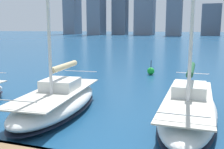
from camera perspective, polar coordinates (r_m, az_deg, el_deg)
name	(u,v)px	position (r m, az deg, el deg)	size (l,w,h in m)	color
city_skyline	(161,1)	(168.48, 10.72, 15.52)	(171.77, 25.16, 52.61)	slate
sailboat_forest	(188,107)	(13.30, 16.24, -6.90)	(2.73, 9.28, 9.75)	white
sailboat_tan	(57,100)	(14.30, -11.80, -5.55)	(3.61, 8.28, 9.30)	white
channel_buoy	(151,71)	(25.58, 8.45, 0.76)	(0.70, 0.70, 1.40)	green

